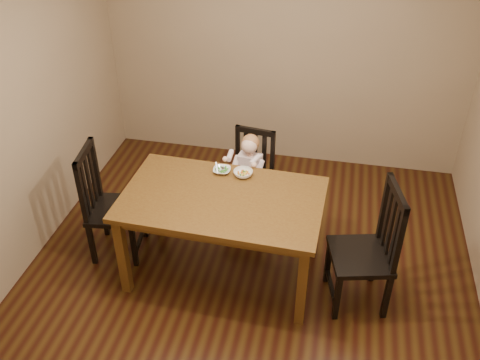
% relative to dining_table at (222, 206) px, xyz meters
% --- Properties ---
extents(room, '(4.01, 4.01, 2.71)m').
position_rel_dining_table_xyz_m(room, '(0.23, 0.08, 0.62)').
color(room, '#3B240C').
rests_on(room, ground).
extents(dining_table, '(1.70, 1.05, 0.83)m').
position_rel_dining_table_xyz_m(dining_table, '(0.00, 0.00, 0.00)').
color(dining_table, '#4D2E12').
rests_on(dining_table, room).
extents(chair_child, '(0.47, 0.45, 0.96)m').
position_rel_dining_table_xyz_m(chair_child, '(0.09, 0.84, -0.27)').
color(chair_child, black).
rests_on(chair_child, room).
extents(chair_left, '(0.51, 0.53, 1.10)m').
position_rel_dining_table_xyz_m(chair_left, '(-1.08, 0.08, -0.21)').
color(chair_left, black).
rests_on(chair_left, room).
extents(chair_right, '(0.57, 0.59, 1.14)m').
position_rel_dining_table_xyz_m(chair_right, '(1.22, -0.08, -0.19)').
color(chair_right, black).
rests_on(chair_right, room).
extents(toddler, '(0.34, 0.41, 0.51)m').
position_rel_dining_table_xyz_m(toddler, '(0.08, 0.79, -0.14)').
color(toddler, white).
rests_on(toddler, chair_child).
extents(bowl_peas, '(0.16, 0.16, 0.04)m').
position_rel_dining_table_xyz_m(bowl_peas, '(-0.09, 0.36, 0.12)').
color(bowl_peas, white).
rests_on(bowl_peas, dining_table).
extents(bowl_veg, '(0.20, 0.20, 0.05)m').
position_rel_dining_table_xyz_m(bowl_veg, '(0.11, 0.34, 0.12)').
color(bowl_veg, white).
rests_on(bowl_veg, dining_table).
extents(fork, '(0.05, 0.12, 0.05)m').
position_rel_dining_table_xyz_m(fork, '(-0.13, 0.34, 0.14)').
color(fork, silver).
rests_on(fork, bowl_peas).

